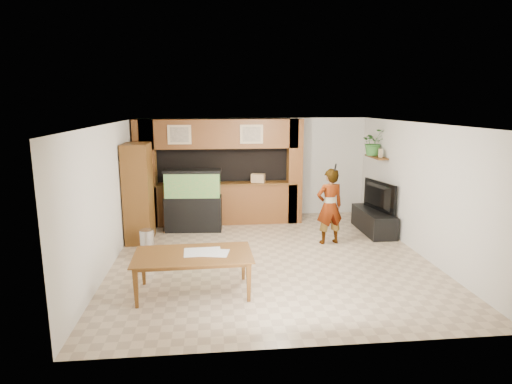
{
  "coord_description": "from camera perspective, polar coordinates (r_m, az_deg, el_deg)",
  "views": [
    {
      "loc": [
        -1.1,
        -7.96,
        2.96
      ],
      "look_at": [
        -0.21,
        0.6,
        1.18
      ],
      "focal_mm": 30.0,
      "sensor_mm": 36.0,
      "label": 1
    }
  ],
  "objects": [
    {
      "name": "wall_left",
      "position": [
        8.35,
        -18.93,
        -0.43
      ],
      "size": [
        0.0,
        6.5,
        6.5
      ],
      "primitive_type": "plane",
      "rotation": [
        1.57,
        0.0,
        1.57
      ],
      "color": "beige",
      "rests_on": "floor"
    },
    {
      "name": "television",
      "position": [
        10.3,
        15.58,
        -0.54
      ],
      "size": [
        0.41,
        1.2,
        0.69
      ],
      "primitive_type": "imported",
      "rotation": [
        0.0,
        0.0,
        1.78
      ],
      "color": "black",
      "rests_on": "tv_stand"
    },
    {
      "name": "wall_back",
      "position": [
        11.39,
        -0.31,
        3.3
      ],
      "size": [
        6.0,
        0.0,
        6.0
      ],
      "primitive_type": "plane",
      "rotation": [
        1.57,
        0.0,
        0.0
      ],
      "color": "beige",
      "rests_on": "floor"
    },
    {
      "name": "photo_frame",
      "position": [
        10.51,
        16.25,
        5.0
      ],
      "size": [
        0.04,
        0.15,
        0.2
      ],
      "primitive_type": "cube",
      "rotation": [
        0.0,
        0.0,
        0.07
      ],
      "color": "tan",
      "rests_on": "wall_shelf"
    },
    {
      "name": "partition",
      "position": [
        10.73,
        -5.04,
        2.8
      ],
      "size": [
        4.2,
        0.99,
        2.6
      ],
      "color": "brown",
      "rests_on": "floor"
    },
    {
      "name": "tv_stand",
      "position": [
        10.44,
        15.4,
        -3.76
      ],
      "size": [
        0.57,
        1.54,
        0.51
      ],
      "primitive_type": "cube",
      "color": "black",
      "rests_on": "floor"
    },
    {
      "name": "wall_shelf",
      "position": [
        10.75,
        15.74,
        4.51
      ],
      "size": [
        0.25,
        0.9,
        0.04
      ],
      "primitive_type": "cube",
      "color": "brown",
      "rests_on": "wall_right"
    },
    {
      "name": "aquarium",
      "position": [
        10.18,
        -8.37,
        -1.2
      ],
      "size": [
        1.32,
        0.49,
        1.46
      ],
      "rotation": [
        0.0,
        0.0,
        -0.07
      ],
      "color": "black",
      "rests_on": "floor"
    },
    {
      "name": "potted_plant",
      "position": [
        10.85,
        15.39,
        6.42
      ],
      "size": [
        0.67,
        0.61,
        0.65
      ],
      "primitive_type": "imported",
      "rotation": [
        0.0,
        0.0,
        0.2
      ],
      "color": "#34712D",
      "rests_on": "wall_shelf"
    },
    {
      "name": "floor",
      "position": [
        8.57,
        1.85,
        -8.54
      ],
      "size": [
        6.5,
        6.5,
        0.0
      ],
      "primitive_type": "plane",
      "color": "tan",
      "rests_on": "ground"
    },
    {
      "name": "wall_clock",
      "position": [
        9.22,
        -17.61,
        4.52
      ],
      "size": [
        0.05,
        0.25,
        0.25
      ],
      "color": "black",
      "rests_on": "wall_left"
    },
    {
      "name": "microphone",
      "position": [
        8.95,
        10.55,
        3.25
      ],
      "size": [
        0.04,
        0.1,
        0.16
      ],
      "primitive_type": "cylinder",
      "rotation": [
        0.44,
        0.0,
        0.0
      ],
      "color": "black",
      "rests_on": "person"
    },
    {
      "name": "pantry_cabinet",
      "position": [
        9.59,
        -15.4,
        -0.12
      ],
      "size": [
        0.53,
        0.87,
        2.14
      ],
      "primitive_type": "cube",
      "color": "brown",
      "rests_on": "floor"
    },
    {
      "name": "dining_table",
      "position": [
        6.93,
        -8.32,
        -10.8
      ],
      "size": [
        1.87,
        1.08,
        0.65
      ],
      "primitive_type": "imported",
      "rotation": [
        0.0,
        0.0,
        0.03
      ],
      "color": "brown",
      "rests_on": "floor"
    },
    {
      "name": "person",
      "position": [
        9.25,
        9.77,
        -1.9
      ],
      "size": [
        0.65,
        0.49,
        1.63
      ],
      "primitive_type": "imported",
      "rotation": [
        0.0,
        0.0,
        3.31
      ],
      "color": "#8F714E",
      "rests_on": "floor"
    },
    {
      "name": "newspaper_a",
      "position": [
        6.85,
        -5.82,
        -8.08
      ],
      "size": [
        0.56,
        0.45,
        0.01
      ],
      "primitive_type": "cube",
      "rotation": [
        0.0,
        0.0,
        -0.19
      ],
      "color": "silver",
      "rests_on": "dining_table"
    },
    {
      "name": "wall_right",
      "position": [
        9.11,
        20.95,
        0.4
      ],
      "size": [
        0.0,
        6.5,
        6.5
      ],
      "primitive_type": "plane",
      "rotation": [
        1.57,
        0.0,
        -1.57
      ],
      "color": "beige",
      "rests_on": "floor"
    },
    {
      "name": "ceiling",
      "position": [
        8.05,
        1.98,
        9.1
      ],
      "size": [
        6.5,
        6.5,
        0.0
      ],
      "primitive_type": "plane",
      "color": "white",
      "rests_on": "wall_back"
    },
    {
      "name": "counter_box",
      "position": [
        10.63,
        0.28,
        1.86
      ],
      "size": [
        0.37,
        0.3,
        0.21
      ],
      "primitive_type": "cube",
      "rotation": [
        0.0,
        0.0,
        -0.32
      ],
      "color": "tan",
      "rests_on": "partition"
    },
    {
      "name": "newspaper_b",
      "position": [
        6.91,
        -7.15,
        -7.92
      ],
      "size": [
        0.6,
        0.44,
        0.01
      ],
      "primitive_type": "cube",
      "rotation": [
        0.0,
        0.0,
        0.04
      ],
      "color": "silver",
      "rests_on": "dining_table"
    },
    {
      "name": "trash_can",
      "position": [
        8.82,
        -14.3,
        -6.54
      ],
      "size": [
        0.28,
        0.28,
        0.52
      ],
      "primitive_type": "cylinder",
      "color": "#B2B2B7",
      "rests_on": "floor"
    }
  ]
}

